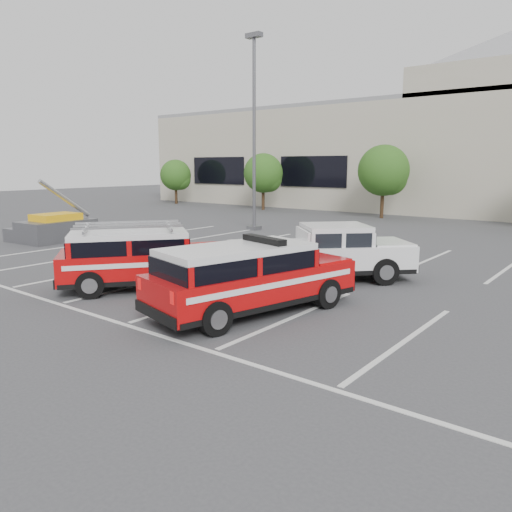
{
  "coord_description": "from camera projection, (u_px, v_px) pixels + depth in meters",
  "views": [
    {
      "loc": [
        8.99,
        -9.48,
        3.55
      ],
      "look_at": [
        0.59,
        1.22,
        1.05
      ],
      "focal_mm": 35.0,
      "sensor_mm": 36.0,
      "label": 1
    }
  ],
  "objects": [
    {
      "name": "ground",
      "position": [
        211.0,
        298.0,
        13.43
      ],
      "size": [
        120.0,
        120.0,
        0.0
      ],
      "primitive_type": "plane",
      "color": "#3C3C3F",
      "rests_on": "ground"
    },
    {
      "name": "stall_markings",
      "position": [
        302.0,
        271.0,
        16.91
      ],
      "size": [
        23.0,
        15.0,
        0.01
      ],
      "primitive_type": "cube",
      "color": "silver",
      "rests_on": "ground"
    },
    {
      "name": "convention_building",
      "position": [
        505.0,
        148.0,
        37.12
      ],
      "size": [
        60.0,
        16.99,
        13.2
      ],
      "color": "#BEB4A1",
      "rests_on": "ground"
    },
    {
      "name": "tree_far_left",
      "position": [
        177.0,
        176.0,
        45.16
      ],
      "size": [
        2.77,
        2.77,
        3.99
      ],
      "color": "#3F2B19",
      "rests_on": "ground"
    },
    {
      "name": "tree_left",
      "position": [
        265.0,
        175.0,
        39.04
      ],
      "size": [
        3.07,
        3.07,
        4.42
      ],
      "color": "#3F2B19",
      "rests_on": "ground"
    },
    {
      "name": "tree_mid_left",
      "position": [
        385.0,
        172.0,
        32.92
      ],
      "size": [
        3.37,
        3.37,
        4.85
      ],
      "color": "#3F2B19",
      "rests_on": "ground"
    },
    {
      "name": "light_pole_left",
      "position": [
        254.0,
        133.0,
        26.63
      ],
      "size": [
        0.9,
        0.6,
        10.24
      ],
      "color": "#59595E",
      "rests_on": "ground"
    },
    {
      "name": "fire_chief_suv",
      "position": [
        250.0,
        283.0,
        12.01
      ],
      "size": [
        3.11,
        5.5,
        1.83
      ],
      "rotation": [
        0.0,
        0.0,
        -0.25
      ],
      "color": "#AD0809",
      "rests_on": "ground"
    },
    {
      "name": "white_pickup",
      "position": [
        321.0,
        258.0,
        15.46
      ],
      "size": [
        5.33,
        5.38,
        1.73
      ],
      "rotation": [
        0.0,
        0.0,
        -0.78
      ],
      "color": "silver",
      "rests_on": "ground"
    },
    {
      "name": "ladder_suv",
      "position": [
        143.0,
        262.0,
        14.46
      ],
      "size": [
        4.42,
        4.96,
        1.89
      ],
      "rotation": [
        0.0,
        0.0,
        -0.65
      ],
      "color": "#AD0809",
      "rests_on": "ground"
    },
    {
      "name": "utility_rig",
      "position": [
        54.0,
        229.0,
        23.41
      ],
      "size": [
        2.9,
        3.54,
        2.91
      ],
      "rotation": [
        0.0,
        0.0,
        0.06
      ],
      "color": "#59595E",
      "rests_on": "ground"
    }
  ]
}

